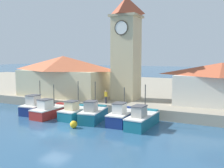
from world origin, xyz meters
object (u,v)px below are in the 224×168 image
fishing_boat_mid_right (142,119)px  warehouse_left (64,75)px  mooring_buoy (74,124)px  warehouse_right (221,84)px  fishing_boat_left_inner (75,112)px  fishing_boat_mid_left (93,114)px  fishing_boat_far_left (37,107)px  clock_tower (126,46)px  fishing_boat_left_outer (50,111)px  dock_worker_near_tower (106,97)px  fishing_boat_center (122,116)px

fishing_boat_mid_right → warehouse_left: bearing=154.5°
mooring_buoy → warehouse_left: bearing=130.4°
warehouse_right → mooring_buoy: bearing=-136.1°
fishing_boat_left_inner → fishing_boat_mid_left: bearing=-5.1°
fishing_boat_far_left → warehouse_right: warehouse_right is taller
clock_tower → fishing_boat_left_outer: bearing=-124.0°
dock_worker_near_tower → mooring_buoy: bearing=-87.6°
fishing_boat_left_inner → fishing_boat_mid_left: (2.45, -0.22, 0.09)m
fishing_boat_far_left → fishing_boat_left_inner: bearing=-2.0°
fishing_boat_far_left → fishing_boat_left_outer: fishing_boat_far_left is taller
fishing_boat_left_outer → fishing_boat_mid_left: bearing=3.8°
fishing_boat_mid_left → dock_worker_near_tower: (-0.74, 4.34, 1.22)m
fishing_boat_mid_left → fishing_boat_mid_right: size_ratio=0.90×
fishing_boat_left_inner → warehouse_left: bearing=134.0°
fishing_boat_mid_right → fishing_boat_far_left: bearing=179.2°
dock_worker_near_tower → fishing_boat_mid_left: bearing=-80.4°
fishing_boat_center → warehouse_right: size_ratio=0.46×
fishing_boat_far_left → fishing_boat_left_inner: fishing_boat_left_inner is taller
fishing_boat_left_outer → warehouse_left: bearing=115.8°
warehouse_right → dock_worker_near_tower: warehouse_right is taller
fishing_boat_mid_right → dock_worker_near_tower: size_ratio=3.28×
fishing_boat_mid_left → fishing_boat_center: bearing=10.2°
fishing_boat_left_inner → mooring_buoy: 3.90m
fishing_boat_left_outer → mooring_buoy: 5.81m
fishing_boat_mid_left → fishing_boat_center: (3.13, 0.56, -0.02)m
fishing_boat_left_inner → mooring_buoy: (2.02, -3.32, -0.37)m
fishing_boat_left_inner → clock_tower: clock_tower is taller
fishing_boat_mid_left → fishing_boat_mid_right: 5.47m
mooring_buoy → fishing_boat_mid_left: bearing=82.2°
warehouse_left → clock_tower: bearing=6.1°
fishing_boat_mid_left → fishing_boat_center: fishing_boat_mid_left is taller
fishing_boat_far_left → mooring_buoy: size_ratio=6.54×
fishing_boat_mid_right → dock_worker_near_tower: bearing=146.5°
mooring_buoy → dock_worker_near_tower: bearing=92.4°
warehouse_right → mooring_buoy: warehouse_right is taller
fishing_boat_mid_left → fishing_boat_center: 3.18m
fishing_boat_left_outer → fishing_boat_left_inner: 3.15m
fishing_boat_far_left → fishing_boat_center: size_ratio=0.96×
fishing_boat_left_inner → dock_worker_near_tower: bearing=67.4°
fishing_boat_center → fishing_boat_mid_right: (2.34, -0.33, -0.01)m
fishing_boat_far_left → mooring_buoy: bearing=-24.4°
fishing_boat_far_left → clock_tower: clock_tower is taller
fishing_boat_mid_left → clock_tower: clock_tower is taller
clock_tower → fishing_boat_left_inner: bearing=-108.8°
fishing_boat_far_left → dock_worker_near_tower: (7.47, 3.91, 1.24)m
fishing_boat_center → fishing_boat_mid_right: 2.36m
fishing_boat_left_outer → fishing_boat_mid_left: fishing_boat_mid_left is taller
fishing_boat_left_inner → mooring_buoy: size_ratio=5.93×
fishing_boat_left_outer → dock_worker_near_tower: (4.81, 4.71, 1.30)m
clock_tower → warehouse_left: (-9.51, -1.01, -4.13)m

